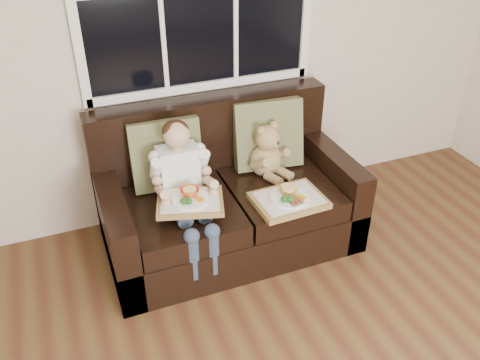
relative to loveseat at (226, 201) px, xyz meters
name	(u,v)px	position (x,y,z in m)	size (l,w,h in m)	color
loveseat	(226,201)	(0.00, 0.00, 0.00)	(1.70, 0.92, 0.96)	black
pillow_left	(166,154)	(-0.36, 0.15, 0.37)	(0.48, 0.24, 0.48)	olive
pillow_right	(268,134)	(0.37, 0.15, 0.38)	(0.51, 0.28, 0.50)	olive
child	(183,179)	(-0.33, -0.12, 0.33)	(0.37, 0.59, 0.83)	white
teddy_bear	(267,154)	(0.31, 0.03, 0.30)	(0.29, 0.34, 0.40)	#9B8052
tray_left	(190,201)	(-0.33, -0.27, 0.27)	(0.47, 0.41, 0.09)	olive
tray_right	(289,199)	(0.30, -0.36, 0.17)	(0.46, 0.36, 0.10)	olive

